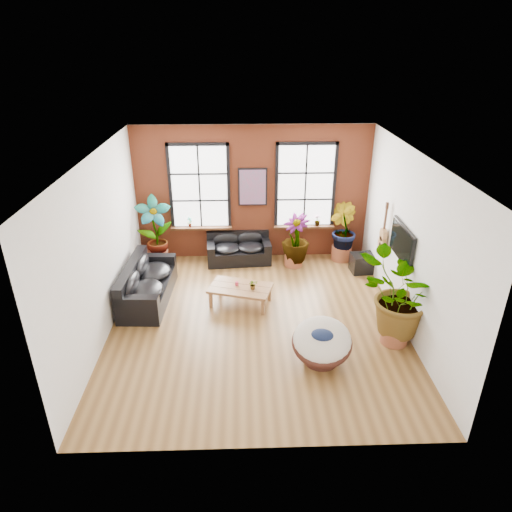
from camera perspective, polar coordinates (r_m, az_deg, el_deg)
The scene contains 19 objects.
room at distance 8.95m, azimuth 0.10°, elevation 1.59°, with size 6.04×6.54×3.54m.
sofa_back at distance 12.05m, azimuth -2.19°, elevation 0.90°, with size 1.71×0.92×0.76m.
sofa_left at distance 10.55m, azimuth -13.66°, elevation -3.44°, with size 1.02×2.23×0.86m.
coffee_table at distance 10.10m, azimuth -1.97°, elevation -4.12°, with size 1.50×1.12×0.52m.
papasan_chair at distance 8.48m, azimuth 8.23°, elevation -10.61°, with size 1.31×1.32×0.82m.
poster at distance 11.72m, azimuth -0.42°, elevation 8.61°, with size 0.74×0.06×0.98m.
tv_wall_unit at distance 9.97m, azimuth 17.10°, elevation 1.74°, with size 0.13×1.86×1.20m.
media_box at distance 11.84m, azimuth 13.16°, elevation -0.87°, with size 0.61×0.52×0.47m.
pot_back_left at distance 12.17m, azimuth -12.18°, elevation -0.15°, with size 0.64×0.64×0.41m.
pot_back_right at distance 12.39m, azimuth 10.61°, elevation 0.42°, with size 0.67×0.67×0.39m.
pot_right_wall at distance 9.40m, azimuth 16.92°, elevation -9.29°, with size 0.62×0.62×0.38m.
pot_mid at distance 11.91m, azimuth 4.70°, elevation -0.41°, with size 0.49×0.49×0.34m.
floor_plant_back_left at distance 11.82m, azimuth -12.52°, elevation 3.25°, with size 0.90×0.61×1.71m, color #114114.
floor_plant_back_right at distance 12.16m, azimuth 10.73°, elevation 3.28°, with size 0.77×0.62×1.40m, color #114114.
floor_plant_right_wall at distance 9.00m, azimuth 17.62°, elevation -4.91°, with size 1.52×1.32×1.69m, color #114114.
floor_plant_mid at distance 11.67m, azimuth 4.98°, elevation 2.22°, with size 0.70×0.70×1.25m, color #114114.
table_plant at distance 9.94m, azimuth -0.37°, elevation -3.58°, with size 0.19×0.17×0.22m, color #114114.
sill_plant_left at distance 12.05m, azimuth -8.29°, elevation 4.21°, with size 0.14×0.10×0.27m, color #114114.
sill_plant_right at distance 12.13m, azimuth 7.67°, elevation 4.41°, with size 0.15×0.15×0.27m, color #114114.
Camera 1 is at (-0.28, -8.01, 5.42)m, focal length 32.00 mm.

